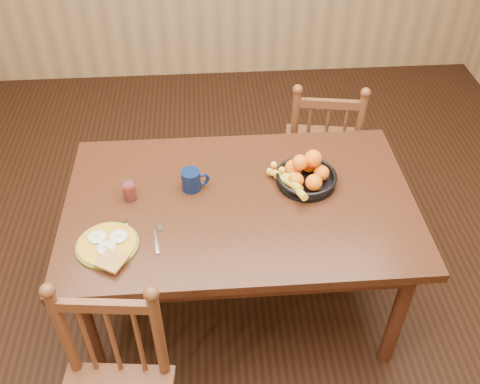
{
  "coord_description": "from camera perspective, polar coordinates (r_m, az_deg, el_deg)",
  "views": [
    {
      "loc": [
        -0.13,
        -1.79,
        2.41
      ],
      "look_at": [
        0.0,
        0.0,
        0.8
      ],
      "focal_mm": 40.0,
      "sensor_mm": 36.0,
      "label": 1
    }
  ],
  "objects": [
    {
      "name": "fruit_bowl",
      "position": [
        2.52,
        6.94,
        1.84
      ],
      "size": [
        0.32,
        0.32,
        0.17
      ],
      "color": "black",
      "rests_on": "dining_table"
    },
    {
      "name": "dining_table",
      "position": [
        2.51,
        -0.0,
        -2.29
      ],
      "size": [
        1.6,
        1.0,
        0.75
      ],
      "color": "black",
      "rests_on": "ground"
    },
    {
      "name": "coffee_mug",
      "position": [
        2.48,
        -5.14,
        1.29
      ],
      "size": [
        0.13,
        0.09,
        0.1
      ],
      "color": "#0A1737",
      "rests_on": "dining_table"
    },
    {
      "name": "fork",
      "position": [
        2.31,
        -8.82,
        -4.68
      ],
      "size": [
        0.05,
        0.18,
        0.0
      ],
      "rotation": [
        0.0,
        0.0,
        0.15
      ],
      "color": "silver",
      "rests_on": "dining_table"
    },
    {
      "name": "spoon",
      "position": [
        2.37,
        -12.12,
        -3.76
      ],
      "size": [
        0.04,
        0.16,
        0.01
      ],
      "rotation": [
        0.0,
        0.0,
        -0.06
      ],
      "color": "silver",
      "rests_on": "dining_table"
    },
    {
      "name": "juice_glass",
      "position": [
        2.48,
        -11.72,
        0.08
      ],
      "size": [
        0.06,
        0.06,
        0.09
      ],
      "color": "silver",
      "rests_on": "dining_table"
    },
    {
      "name": "breakfast_plate",
      "position": [
        2.3,
        -13.93,
        -5.51
      ],
      "size": [
        0.26,
        0.31,
        0.04
      ],
      "color": "#59601E",
      "rests_on": "dining_table"
    },
    {
      "name": "chair_far",
      "position": [
        3.26,
        8.67,
        4.58
      ],
      "size": [
        0.49,
        0.47,
        0.95
      ],
      "rotation": [
        0.0,
        0.0,
        2.98
      ],
      "color": "#4F2817",
      "rests_on": "ground"
    },
    {
      "name": "room",
      "position": [
        2.09,
        -0.0,
        11.3
      ],
      "size": [
        4.52,
        5.02,
        2.72
      ],
      "color": "black",
      "rests_on": "ground"
    }
  ]
}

